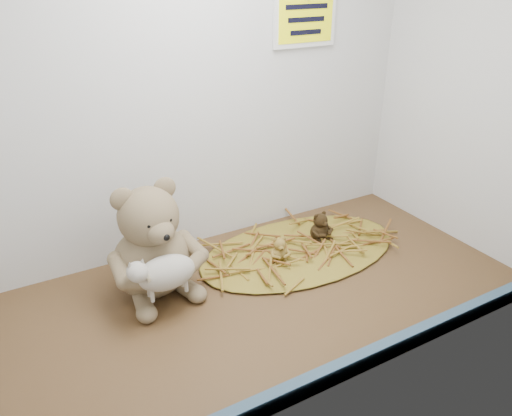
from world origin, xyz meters
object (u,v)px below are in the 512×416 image
main_teddy (150,239)px  mini_teddy_tan (280,248)px  toy_lamb (166,273)px  mini_teddy_brown (320,225)px

main_teddy → mini_teddy_tan: (31.11, -4.09, -9.16)cm
toy_lamb → mini_teddy_brown: bearing=11.3°
toy_lamb → mini_teddy_brown: 47.19cm
mini_teddy_tan → mini_teddy_brown: mini_teddy_brown is taller
mini_teddy_tan → mini_teddy_brown: 15.35cm
main_teddy → mini_teddy_tan: size_ratio=4.28×
main_teddy → mini_teddy_tan: 32.69cm
main_teddy → mini_teddy_tan: main_teddy is taller
mini_teddy_tan → mini_teddy_brown: bearing=29.7°
toy_lamb → mini_teddy_tan: (31.11, 5.48, -6.02)cm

